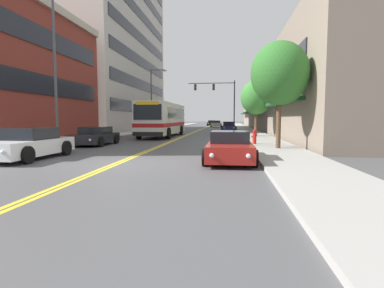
% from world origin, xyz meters
% --- Properties ---
extents(ground_plane, '(240.00, 240.00, 0.00)m').
position_xyz_m(ground_plane, '(0.00, 37.00, 0.00)').
color(ground_plane, '#4C4C4F').
extents(sidewalk_left, '(2.82, 106.00, 0.15)m').
position_xyz_m(sidewalk_left, '(-6.91, 37.00, 0.07)').
color(sidewalk_left, '#9E9B96').
rests_on(sidewalk_left, ground_plane).
extents(sidewalk_right, '(2.82, 106.00, 0.15)m').
position_xyz_m(sidewalk_right, '(6.91, 37.00, 0.07)').
color(sidewalk_right, '#9E9B96').
rests_on(sidewalk_right, ground_plane).
extents(centre_line, '(0.34, 106.00, 0.01)m').
position_xyz_m(centre_line, '(0.00, 37.00, 0.00)').
color(centre_line, yellow).
rests_on(centre_line, ground_plane).
extents(office_tower_left, '(12.08, 28.56, 30.34)m').
position_xyz_m(office_tower_left, '(-14.56, 33.73, 15.17)').
color(office_tower_left, '#BCB7AD').
rests_on(office_tower_left, ground_plane).
extents(storefront_row_right, '(9.10, 68.00, 8.87)m').
position_xyz_m(storefront_row_right, '(12.55, 37.00, 4.43)').
color(storefront_row_right, gray).
rests_on(storefront_row_right, ground_plane).
extents(city_bus, '(2.86, 11.35, 3.15)m').
position_xyz_m(city_bus, '(-1.97, 17.52, 1.78)').
color(city_bus, silver).
rests_on(city_bus, ground_plane).
extents(car_silver_parked_left_near, '(2.14, 4.82, 1.28)m').
position_xyz_m(car_silver_parked_left_near, '(-4.42, 32.99, 0.61)').
color(car_silver_parked_left_near, '#B7B7BC').
rests_on(car_silver_parked_left_near, ground_plane).
extents(car_white_parked_left_mid, '(2.14, 4.60, 1.35)m').
position_xyz_m(car_white_parked_left_mid, '(-4.32, 0.89, 0.63)').
color(car_white_parked_left_mid, white).
rests_on(car_white_parked_left_mid, ground_plane).
extents(car_charcoal_parked_left_far, '(2.14, 4.23, 1.20)m').
position_xyz_m(car_charcoal_parked_left_far, '(-4.42, 7.69, 0.56)').
color(car_charcoal_parked_left_far, '#232328').
rests_on(car_charcoal_parked_left_far, ground_plane).
extents(car_red_parked_right_foreground, '(2.01, 4.32, 1.24)m').
position_xyz_m(car_red_parked_right_foreground, '(4.36, 1.11, 0.58)').
color(car_red_parked_right_foreground, maroon).
rests_on(car_red_parked_right_foreground, ground_plane).
extents(car_navy_parked_right_mid, '(2.09, 4.38, 1.30)m').
position_xyz_m(car_navy_parked_right_mid, '(4.42, 30.98, 0.60)').
color(car_navy_parked_right_mid, '#19234C').
rests_on(car_navy_parked_right_mid, ground_plane).
extents(car_champagne_moving_lead, '(2.19, 4.39, 1.31)m').
position_xyz_m(car_champagne_moving_lead, '(1.88, 50.19, 0.62)').
color(car_champagne_moving_lead, beige).
rests_on(car_champagne_moving_lead, ground_plane).
extents(car_black_moving_second, '(2.17, 4.14, 1.30)m').
position_xyz_m(car_black_moving_second, '(0.58, 58.22, 0.62)').
color(car_black_moving_second, black).
rests_on(car_black_moving_second, ground_plane).
extents(traffic_signal_mast, '(7.15, 0.38, 7.49)m').
position_xyz_m(traffic_signal_mast, '(2.90, 35.41, 5.35)').
color(traffic_signal_mast, '#47474C').
rests_on(traffic_signal_mast, ground_plane).
extents(street_lamp_left_near, '(2.74, 0.28, 9.46)m').
position_xyz_m(street_lamp_left_near, '(-4.95, 4.78, 5.57)').
color(street_lamp_left_near, '#47474C').
rests_on(street_lamp_left_near, ground_plane).
extents(street_lamp_left_far, '(2.09, 0.28, 7.90)m').
position_xyz_m(street_lamp_left_far, '(-5.02, 25.87, 4.67)').
color(street_lamp_left_far, '#47474C').
rests_on(street_lamp_left_far, ground_plane).
extents(street_tree_right_near, '(3.07, 3.07, 5.68)m').
position_xyz_m(street_tree_right_near, '(6.99, 5.53, 4.13)').
color(street_tree_right_near, brown).
rests_on(street_tree_right_near, sidewalk_right).
extents(street_tree_right_mid, '(2.84, 2.84, 5.07)m').
position_xyz_m(street_tree_right_mid, '(6.81, 16.83, 3.64)').
color(street_tree_right_mid, brown).
rests_on(street_tree_right_mid, sidewalk_right).
extents(fire_hydrant, '(0.33, 0.25, 0.93)m').
position_xyz_m(fire_hydrant, '(5.95, 8.08, 0.61)').
color(fire_hydrant, red).
rests_on(fire_hydrant, sidewalk_right).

